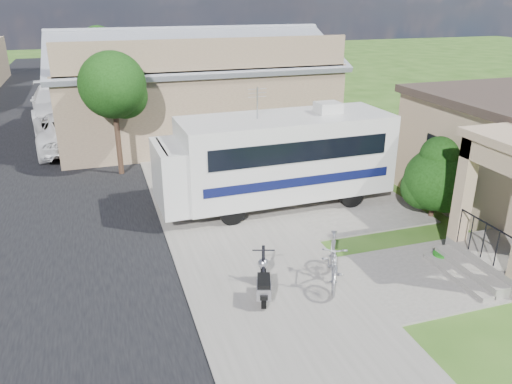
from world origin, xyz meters
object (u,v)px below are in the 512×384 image
object	(u,v)px
van	(56,103)
garden_hose	(441,257)
motorhome	(277,157)
scooter	(264,282)
shrub	(436,176)
bicycle	(333,263)
pickup_truck	(68,129)

from	to	relation	value
van	garden_hose	xyz separation A→B (m)	(10.07, -19.86, -0.79)
motorhome	garden_hose	size ratio (longest dim) A/B	18.23
scooter	shrub	bearing A→B (deg)	40.87
bicycle	van	distance (m)	21.19
van	shrub	bearing A→B (deg)	-60.72
pickup_truck	van	bearing A→B (deg)	-88.89
scooter	bicycle	world-z (taller)	bicycle
pickup_truck	garden_hose	world-z (taller)	pickup_truck
shrub	pickup_truck	size ratio (longest dim) A/B	0.43
shrub	bicycle	bearing A→B (deg)	-150.76
motorhome	pickup_truck	distance (m)	11.19
motorhome	van	distance (m)	16.78
scooter	garden_hose	xyz separation A→B (m)	(4.90, 0.25, -0.34)
motorhome	van	size ratio (longest dim) A/B	1.23
van	scooter	bearing A→B (deg)	-79.86
motorhome	scooter	size ratio (longest dim) A/B	5.25
bicycle	garden_hose	world-z (taller)	bicycle
shrub	bicycle	xyz separation A→B (m)	(-4.66, -2.61, -0.72)
bicycle	pickup_truck	distance (m)	15.28
shrub	garden_hose	distance (m)	3.10
shrub	pickup_truck	xyz separation A→B (m)	(-10.81, 11.37, -0.49)
pickup_truck	van	xyz separation A→B (m)	(-0.76, 6.05, 0.06)
shrub	van	distance (m)	20.92
van	bicycle	bearing A→B (deg)	-75.28
bicycle	garden_hose	xyz separation A→B (m)	(3.17, 0.18, -0.49)
scooter	van	world-z (taller)	van
pickup_truck	van	distance (m)	6.10
shrub	motorhome	bearing A→B (deg)	150.94
shrub	scooter	distance (m)	6.98
bicycle	van	size ratio (longest dim) A/B	0.32
motorhome	pickup_truck	xyz separation A→B (m)	(-6.57, 9.02, -0.81)
scooter	garden_hose	size ratio (longest dim) A/B	3.47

